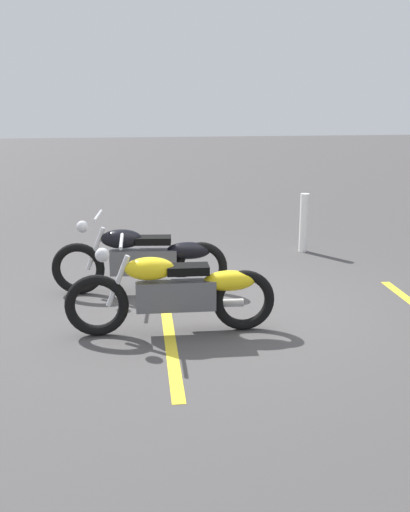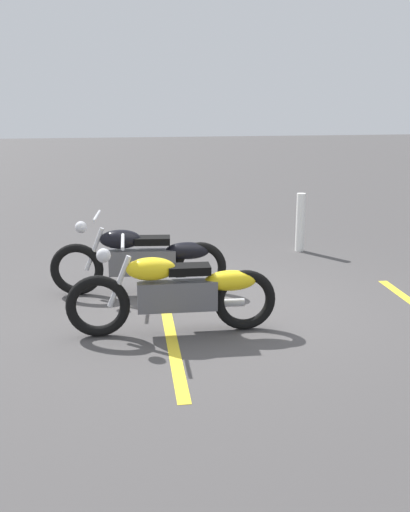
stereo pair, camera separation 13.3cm
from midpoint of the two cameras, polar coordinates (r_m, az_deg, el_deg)
ground_plane at (r=7.29m, az=0.45°, el=-4.91°), size 60.00×60.00×0.00m
motorcycle_bright_foreground at (r=6.42m, az=-3.17°, el=-3.33°), size 2.23×0.62×1.04m
motorcycle_dark_foreground at (r=7.72m, az=-6.32°, el=-0.25°), size 2.23×0.62×1.04m
bollard_post at (r=9.91m, az=8.55°, el=3.13°), size 0.14×0.14×0.95m
parking_stripe_near at (r=6.59m, az=-3.87°, el=-7.10°), size 0.21×3.20×0.01m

